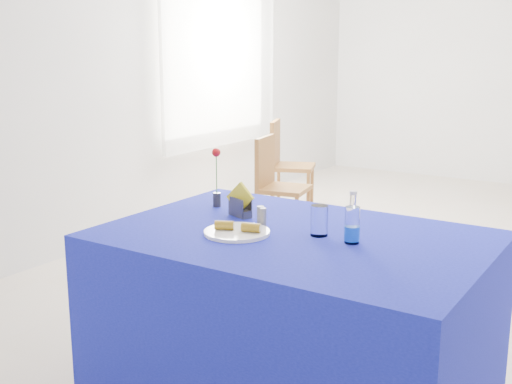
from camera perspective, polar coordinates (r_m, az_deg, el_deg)
floor at (r=4.62m, az=16.10°, el=-7.19°), size 7.00×7.00×0.00m
room_shell at (r=4.37m, az=17.54°, el=14.96°), size 7.00×7.00×7.00m
window_pane at (r=6.19m, az=-3.53°, el=12.81°), size 0.04×1.50×1.60m
curtain at (r=6.15m, az=-2.99°, el=12.81°), size 0.04×1.75×1.85m
plate at (r=2.72m, az=-1.71°, el=-3.59°), size 0.28×0.28×0.01m
drinking_glass at (r=2.69m, az=5.65°, el=-2.54°), size 0.07×0.07×0.13m
salt_shaker at (r=2.82m, az=0.65°, el=-2.29°), size 0.03×0.03×0.08m
pepper_shaker at (r=2.85m, az=0.40°, el=-2.11°), size 0.03×0.03×0.08m
blue_table at (r=2.86m, az=3.30°, el=-11.02°), size 1.60×1.10×0.76m
water_bottle at (r=2.61m, az=8.54°, el=-3.00°), size 0.06×0.06×0.21m
napkin_holder at (r=3.00m, az=-1.41°, el=-1.25°), size 0.15×0.09×0.16m
rose_vase at (r=3.16m, az=-3.52°, el=1.09°), size 0.04×0.04×0.29m
chair_win_a at (r=5.22m, az=1.74°, el=1.08°), size 0.44×0.44×0.84m
chair_win_b at (r=6.11m, az=2.59°, el=2.93°), size 0.50×0.50×0.87m
banana_pieces at (r=2.71m, az=-1.62°, el=-3.08°), size 0.20×0.10×0.04m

